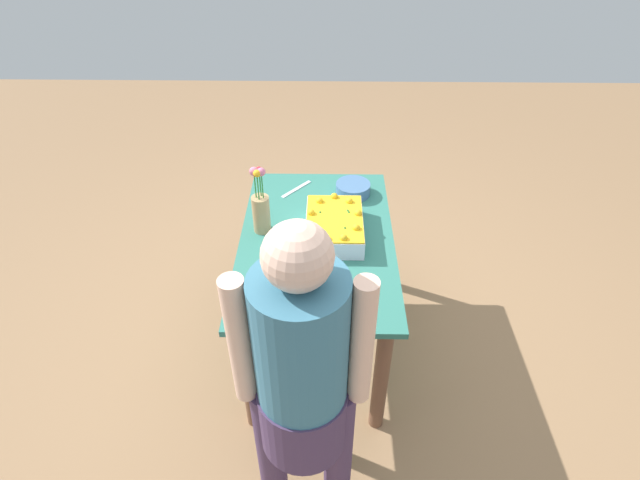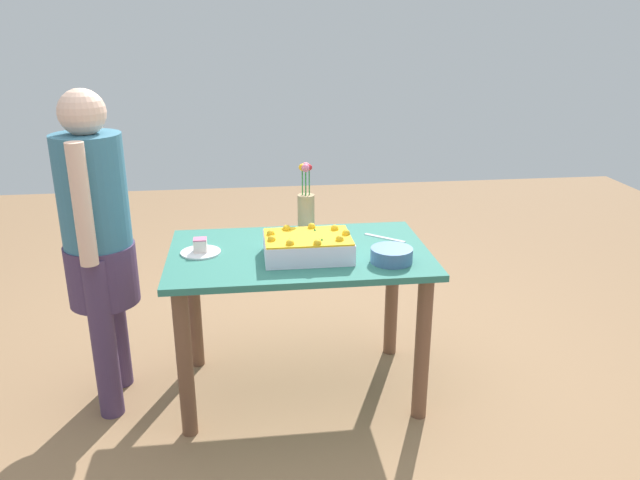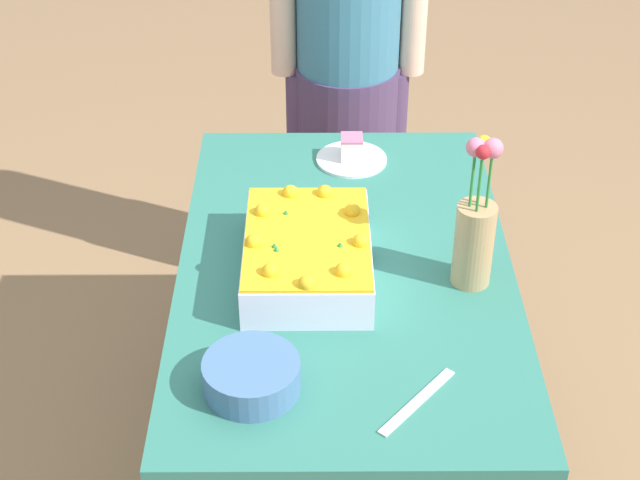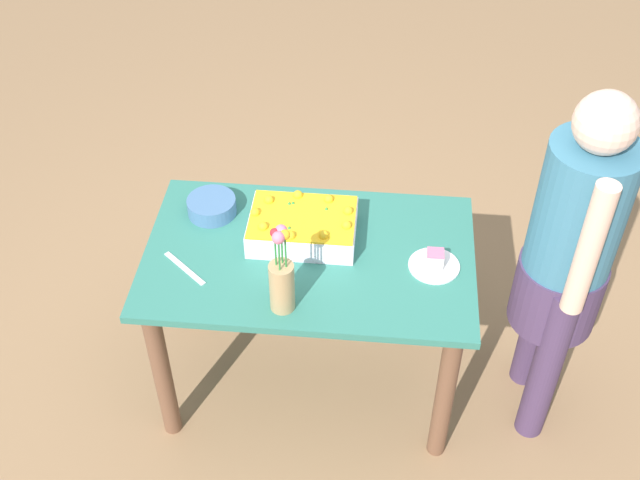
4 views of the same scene
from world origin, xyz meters
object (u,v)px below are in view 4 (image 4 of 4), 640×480
(sheet_cake, at_px, (303,226))
(serving_plate_with_slice, at_px, (434,263))
(cake_knife, at_px, (185,268))
(person_standing, at_px, (568,252))
(flower_vase, at_px, (282,280))
(fruit_bowl, at_px, (212,206))

(sheet_cake, xyz_separation_m, serving_plate_with_slice, (-0.49, 0.11, -0.03))
(cake_knife, bearing_deg, serving_plate_with_slice, -133.14)
(person_standing, bearing_deg, flower_vase, 14.03)
(sheet_cake, distance_m, person_standing, 0.94)
(person_standing, bearing_deg, sheet_cake, -6.96)
(sheet_cake, bearing_deg, person_standing, 173.04)
(flower_vase, distance_m, person_standing, 0.99)
(cake_knife, height_order, fruit_bowl, fruit_bowl)
(sheet_cake, height_order, serving_plate_with_slice, sheet_cake)
(flower_vase, bearing_deg, sheet_cake, -94.67)
(sheet_cake, relative_size, serving_plate_with_slice, 2.12)
(serving_plate_with_slice, relative_size, person_standing, 0.12)
(cake_knife, xyz_separation_m, fruit_bowl, (-0.04, -0.31, 0.03))
(serving_plate_with_slice, xyz_separation_m, fruit_bowl, (0.85, -0.22, 0.01))
(serving_plate_with_slice, bearing_deg, fruit_bowl, -14.31)
(sheet_cake, relative_size, flower_vase, 1.10)
(fruit_bowl, bearing_deg, serving_plate_with_slice, 165.69)
(sheet_cake, distance_m, serving_plate_with_slice, 0.50)
(serving_plate_with_slice, height_order, cake_knife, serving_plate_with_slice)
(fruit_bowl, relative_size, person_standing, 0.13)
(flower_vase, bearing_deg, person_standing, -165.97)
(serving_plate_with_slice, distance_m, fruit_bowl, 0.88)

